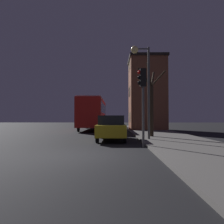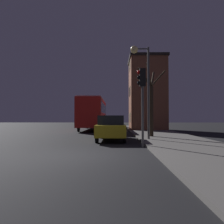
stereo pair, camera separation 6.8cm
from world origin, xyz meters
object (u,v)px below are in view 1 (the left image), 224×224
(bare_tree, at_px, (151,101))
(car_mid_lane, at_px, (112,124))
(traffic_light, at_px, (142,90))
(car_near_lane, at_px, (111,127))
(bus, at_px, (93,112))
(car_far_lane, at_px, (115,123))
(streetlamp, at_px, (142,71))

(bare_tree, height_order, car_mid_lane, bare_tree)
(bare_tree, relative_size, car_mid_lane, 1.28)
(traffic_light, bearing_deg, car_near_lane, 115.70)
(traffic_light, distance_m, bus, 16.22)
(traffic_light, height_order, car_mid_lane, traffic_light)
(car_mid_lane, distance_m, car_far_lane, 8.16)
(bus, relative_size, car_mid_lane, 2.67)
(bare_tree, bearing_deg, traffic_light, -104.06)
(car_mid_lane, bearing_deg, car_near_lane, -89.34)
(bus, height_order, car_mid_lane, bus)
(car_mid_lane, relative_size, car_far_lane, 0.97)
(streetlamp, height_order, car_mid_lane, streetlamp)
(traffic_light, height_order, bare_tree, bare_tree)
(traffic_light, distance_m, car_near_lane, 4.24)
(bus, relative_size, car_near_lane, 2.32)
(streetlamp, relative_size, traffic_light, 1.52)
(bare_tree, bearing_deg, car_near_lane, -149.18)
(streetlamp, xyz_separation_m, bare_tree, (0.94, 2.05, -1.82))
(car_near_lane, xyz_separation_m, car_mid_lane, (-0.11, 9.43, -0.07))
(streetlamp, distance_m, car_near_lane, 4.18)
(bare_tree, bearing_deg, streetlamp, -114.51)
(streetlamp, height_order, car_far_lane, streetlamp)
(bare_tree, distance_m, car_far_lane, 16.17)
(car_near_lane, relative_size, car_far_lane, 1.12)
(traffic_light, relative_size, car_mid_lane, 0.96)
(bare_tree, height_order, car_near_lane, bare_tree)
(bare_tree, xyz_separation_m, car_near_lane, (-2.90, -1.73, -1.85))
(car_mid_lane, bearing_deg, bus, 128.67)
(traffic_light, height_order, car_near_lane, traffic_light)
(traffic_light, relative_size, bus, 0.36)
(streetlamp, xyz_separation_m, bus, (-4.39, 12.65, -2.31))
(bare_tree, relative_size, bus, 0.48)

